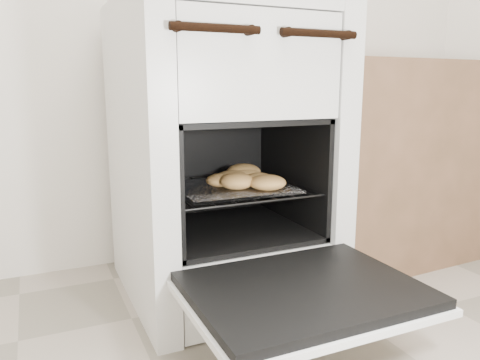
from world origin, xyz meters
name	(u,v)px	position (x,y,z in m)	size (l,w,h in m)	color
stove	(221,156)	(0.02, 1.13, 0.50)	(0.66, 0.74, 1.01)	silver
oven_door	(304,293)	(0.02, 0.57, 0.22)	(0.60, 0.46, 0.04)	black
oven_rack	(229,188)	(0.02, 1.06, 0.40)	(0.48, 0.46, 0.01)	black
foil_sheet	(232,187)	(0.02, 1.04, 0.40)	(0.37, 0.33, 0.01)	white
baked_rolls	(244,178)	(0.06, 1.03, 0.43)	(0.26, 0.32, 0.06)	#E0A359
counter	(381,161)	(0.80, 1.21, 0.42)	(0.84, 0.56, 0.84)	brown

